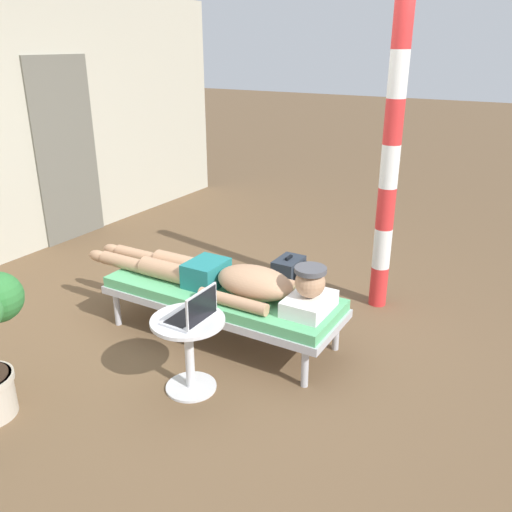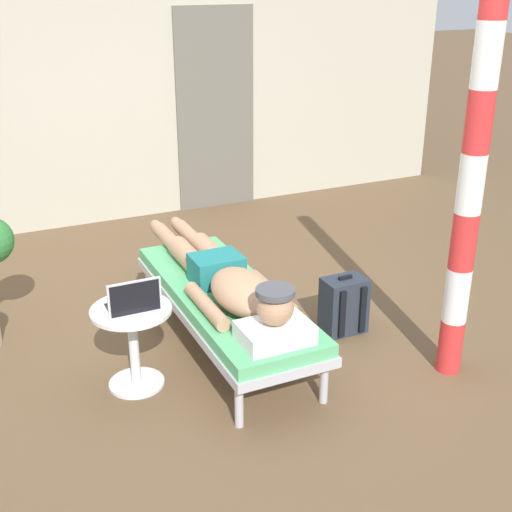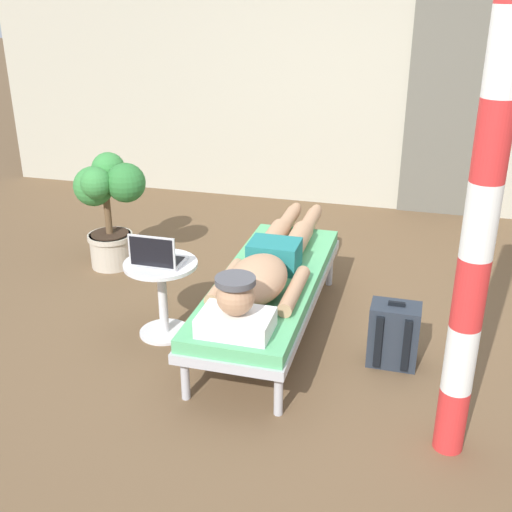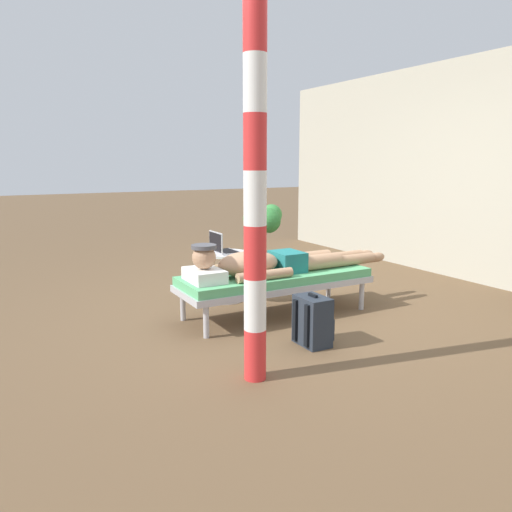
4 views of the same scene
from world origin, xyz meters
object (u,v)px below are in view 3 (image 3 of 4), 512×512
Objects in this scene: lounge_chair at (269,286)px; laptop at (157,257)px; person_reclining at (267,266)px; side_table at (162,286)px; potted_plant at (108,201)px; porch_post at (481,221)px; backpack at (394,335)px.

laptop is (-0.67, -0.25, 0.24)m from lounge_chair.
person_reclining reaches higher than lounge_chair.
potted_plant is (-0.85, 0.93, 0.21)m from side_table.
side_table is at bearing 159.90° from porch_post.
porch_post is at bearing -34.59° from person_reclining.
laptop is at bearing -90.00° from side_table.
lounge_chair is 0.76m from laptop.
porch_post is (1.84, -0.67, 0.88)m from side_table.
side_table is at bearing -47.53° from potted_plant.
porch_post is (1.17, -0.81, 0.71)m from person_reclining.
laptop is at bearing -176.31° from backpack.
lounge_chair is at bearing 16.33° from side_table.
person_reclining is at bearing 145.41° from porch_post.
laptop is at bearing -164.85° from person_reclining.
person_reclining is 7.00× the size of laptop.
laptop is (-0.67, -0.18, 0.06)m from person_reclining.
side_table is 1.28m from potted_plant.
side_table is (-0.67, -0.13, -0.16)m from person_reclining.
porch_post is (2.69, -1.60, 0.66)m from potted_plant.
side_table is 1.51m from backpack.
lounge_chair is 4.45× the size of backpack.
side_table is 1.23× the size of backpack.
laptop is 1.56m from backpack.
laptop reaches higher than backpack.
lounge_chair is 0.87× the size of person_reclining.
porch_post reaches higher than side_table.
backpack is at bearing 115.24° from porch_post.
backpack is at bearing 3.69° from laptop.
backpack is (1.50, 0.05, -0.16)m from side_table.
laptop is at bearing -49.06° from potted_plant.
person_reclining is 4.15× the size of side_table.
person_reclining reaches higher than backpack.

